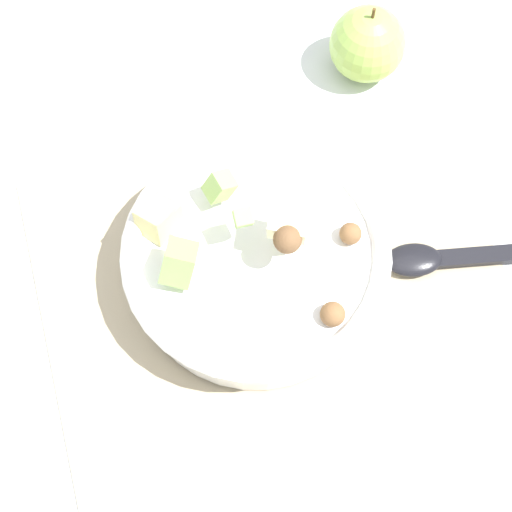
% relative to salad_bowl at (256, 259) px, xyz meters
% --- Properties ---
extents(ground_plane, '(2.40, 2.40, 0.00)m').
position_rel_salad_bowl_xyz_m(ground_plane, '(-0.01, 0.01, -0.04)').
color(ground_plane, silver).
extents(placemat, '(0.45, 0.37, 0.01)m').
position_rel_salad_bowl_xyz_m(placemat, '(-0.01, 0.01, -0.04)').
color(placemat, tan).
rests_on(placemat, ground_plane).
extents(salad_bowl, '(0.25, 0.25, 0.12)m').
position_rel_salad_bowl_xyz_m(salad_bowl, '(0.00, 0.00, 0.00)').
color(salad_bowl, white).
rests_on(salad_bowl, placemat).
extents(serving_spoon, '(0.23, 0.07, 0.01)m').
position_rel_salad_bowl_xyz_m(serving_spoon, '(-0.20, 0.04, -0.03)').
color(serving_spoon, black).
rests_on(serving_spoon, placemat).
extents(whole_apple, '(0.08, 0.08, 0.10)m').
position_rel_salad_bowl_xyz_m(whole_apple, '(-0.19, -0.21, -0.00)').
color(whole_apple, '#9EC656').
rests_on(whole_apple, ground_plane).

